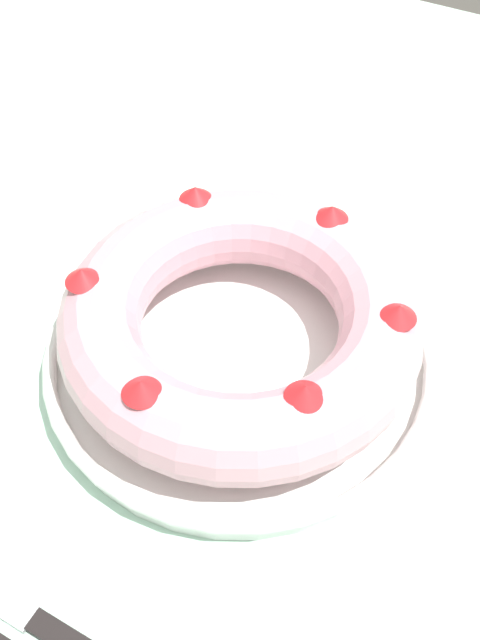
% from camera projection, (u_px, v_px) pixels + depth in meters
% --- Properties ---
extents(dining_table, '(1.51, 1.29, 0.76)m').
position_uv_depth(dining_table, '(213.00, 430.00, 0.70)').
color(dining_table, silver).
rests_on(dining_table, ground_plane).
extents(serving_dish, '(0.33, 0.33, 0.03)m').
position_uv_depth(serving_dish, '(240.00, 357.00, 0.64)').
color(serving_dish, white).
rests_on(serving_dish, dining_table).
extents(bundt_cake, '(0.30, 0.30, 0.08)m').
position_uv_depth(bundt_cake, '(240.00, 320.00, 0.61)').
color(bundt_cake, '#E09EAD').
rests_on(bundt_cake, serving_dish).
extents(cake_knife, '(0.02, 0.17, 0.01)m').
position_uv_depth(cake_knife, '(36.00, 622.00, 0.51)').
color(cake_knife, black).
rests_on(cake_knife, dining_table).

